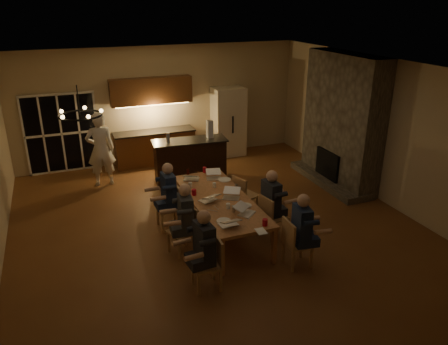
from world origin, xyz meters
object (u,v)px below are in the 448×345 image
at_px(person_left_mid, 186,220).
at_px(chair_left_far, 168,208).
at_px(person_left_far, 169,195).
at_px(person_right_mid, 271,204).
at_px(standing_person, 101,149).
at_px(dining_table, 220,216).
at_px(bar_island, 190,160).
at_px(refrigerator, 228,122).
at_px(chair_right_near, 298,243).
at_px(plate_far, 225,180).
at_px(mug_mid, 214,185).
at_px(redcup_near, 265,222).
at_px(can_silver, 233,209).
at_px(chair_right_far, 246,195).
at_px(mug_back, 190,185).
at_px(laptop_c, 208,195).
at_px(laptop_d, 231,193).
at_px(chair_left_mid, 182,231).
at_px(laptop_b, 247,208).
at_px(laptop_e, 191,174).
at_px(person_left_near, 204,250).
at_px(bar_blender, 210,129).
at_px(chandelier, 80,115).
at_px(plate_near, 246,205).
at_px(redcup_mid, 194,192).
at_px(mug_front, 228,206).
at_px(laptop_a, 228,219).
at_px(can_cola, 188,172).
at_px(plate_left, 224,221).
at_px(chair_left_near, 206,264).
at_px(laptop_f, 214,174).
at_px(chair_right_mid, 273,216).
at_px(person_right_near, 301,231).

bearing_deg(person_left_mid, chair_left_far, -171.31).
bearing_deg(person_left_far, person_right_mid, 56.50).
bearing_deg(standing_person, dining_table, 120.53).
bearing_deg(bar_island, refrigerator, 47.40).
bearing_deg(chair_right_near, plate_far, 11.76).
distance_m(dining_table, mug_mid, 0.70).
relative_size(redcup_near, can_silver, 1.00).
xyz_separation_m(dining_table, chair_right_far, (0.82, 0.58, 0.07)).
bearing_deg(mug_back, person_right_mid, -44.24).
xyz_separation_m(laptop_c, laptop_d, (0.46, -0.07, 0.00)).
height_order(chair_left_mid, chair_right_far, same).
xyz_separation_m(laptop_b, laptop_e, (-0.44, 1.90, 0.00)).
bearing_deg(person_left_near, redcup_near, 97.29).
bearing_deg(chair_left_mid, bar_blender, 134.94).
bearing_deg(chair_right_near, bar_island, 9.30).
height_order(chandelier, laptop_c, chandelier).
bearing_deg(plate_near, redcup_mid, 132.75).
bearing_deg(laptop_d, chair_left_far, -179.21).
distance_m(chair_left_mid, standing_person, 3.93).
relative_size(mug_front, mug_mid, 1.00).
distance_m(dining_table, laptop_a, 1.17).
bearing_deg(person_right_mid, can_cola, 25.25).
relative_size(standing_person, mug_mid, 18.60).
distance_m(plate_left, bar_blender, 3.90).
distance_m(chair_left_near, mug_front, 1.45).
xyz_separation_m(refrigerator, chair_left_near, (-2.76, -5.91, -0.55)).
bearing_deg(laptop_a, redcup_near, 152.09).
bearing_deg(bar_island, laptop_d, -86.09).
height_order(chair_left_near, mug_front, chair_left_near).
bearing_deg(chair_left_near, can_silver, 140.34).
xyz_separation_m(refrigerator, chair_left_far, (-2.81, -3.73, -0.55)).
height_order(laptop_f, mug_front, laptop_f).
height_order(bar_island, plate_far, bar_island).
height_order(laptop_f, can_cola, laptop_f).
xyz_separation_m(redcup_near, can_cola, (-0.54, 2.72, 0.00)).
bearing_deg(mug_front, laptop_b, -55.10).
relative_size(chair_left_mid, laptop_e, 2.78).
height_order(chair_right_mid, bar_blender, bar_blender).
xyz_separation_m(chair_left_far, laptop_a, (0.65, -1.62, 0.42)).
bearing_deg(person_right_near, mug_mid, 28.85).
distance_m(chair_left_far, plate_near, 1.66).
relative_size(chair_left_near, plate_near, 3.88).
distance_m(refrigerator, laptop_a, 5.77).
distance_m(dining_table, plate_near, 0.70).
height_order(chandelier, mug_front, chandelier).
bearing_deg(person_left_near, redcup_mid, 161.81).
distance_m(chandelier, can_cola, 3.49).
xyz_separation_m(person_left_far, mug_front, (0.85, -1.08, 0.11)).
bearing_deg(chandelier, mug_mid, 22.03).
relative_size(chair_left_near, bar_blender, 1.98).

